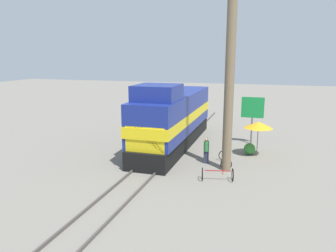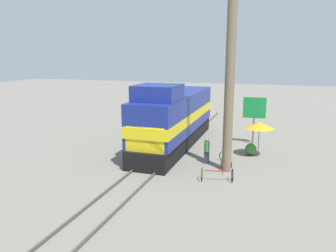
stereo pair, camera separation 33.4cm
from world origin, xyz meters
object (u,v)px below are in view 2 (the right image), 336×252
locomotive (174,119)px  bicycle_spare (217,174)px  utility_pole (230,70)px  person_bystander (207,150)px  billboard_sign (254,111)px  bicycle (225,160)px  vendor_umbrella (260,125)px

locomotive → bicycle_spare: 7.52m
utility_pole → bicycle_spare: 5.91m
person_bystander → bicycle_spare: 3.05m
billboard_sign → utility_pole: bearing=-99.3°
utility_pole → billboard_sign: bearing=80.7°
bicycle → bicycle_spare: size_ratio=1.08×
bicycle_spare → person_bystander: bearing=10.2°
utility_pole → person_bystander: utility_pole is taller
locomotive → utility_pole: utility_pole is taller
person_bystander → bicycle: 1.33m
utility_pole → person_bystander: (-1.39, 0.85, -5.04)m
locomotive → bicycle: locomotive is taller
locomotive → vendor_umbrella: size_ratio=5.38×
locomotive → utility_pole: bearing=-41.3°
locomotive → billboard_sign: bearing=25.0°
billboard_sign → bicycle: (-1.27, -5.77, -2.29)m
vendor_umbrella → bicycle_spare: (-1.89, -5.28, -1.82)m
bicycle_spare → billboard_sign: bearing=-21.3°
billboard_sign → person_bystander: bearing=-113.3°
bicycle → bicycle_spare: bicycle_spare is taller
utility_pole → bicycle: 5.65m
utility_pole → vendor_umbrella: size_ratio=4.91×
billboard_sign → bicycle_spare: (-1.32, -8.52, -2.28)m
bicycle_spare → bicycle: bearing=-13.5°
vendor_umbrella → bicycle: vendor_umbrella is taller
utility_pole → vendor_umbrella: 5.31m
person_bystander → bicycle_spare: size_ratio=0.92×
locomotive → bicycle: (4.35, -3.15, -1.80)m
utility_pole → bicycle_spare: utility_pole is taller
locomotive → bicycle_spare: size_ratio=7.11×
person_bystander → vendor_umbrella: bearing=39.5°
billboard_sign → bicycle: bearing=-102.4°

